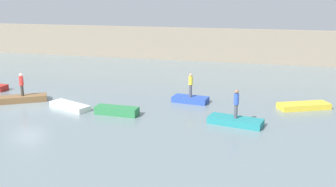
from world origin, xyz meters
The scene contains 11 objects.
ground_plane centered at (0.00, 0.00, 0.00)m, with size 120.00×120.00×0.00m, color slate.
embankment_wall centered at (0.00, 23.04, 2.00)m, with size 80.00×1.20×3.99m, color gray.
rowboat_brown centered at (-0.80, 0.87, 0.24)m, with size 3.49×1.11×0.48m, color brown.
rowboat_white centered at (3.60, 0.13, 0.19)m, with size 3.32×1.06×0.38m, color white.
rowboat_green centered at (7.40, -0.28, 0.27)m, with size 3.00×0.94×0.55m, color #2D7F47.
rowboat_blue centered at (11.64, 4.06, 0.21)m, with size 2.67×1.24×0.43m, color #2B4CAD.
rowboat_teal centered at (15.44, -0.27, 0.21)m, with size 3.39×1.27×0.43m, color teal.
rowboat_yellow centered at (19.88, 4.48, 0.21)m, with size 3.68×1.25×0.41m, color gold.
person_yellow_shirt centered at (11.64, 4.06, 1.43)m, with size 0.32×0.32×1.80m.
person_blue_shirt centered at (15.44, -0.27, 1.47)m, with size 0.32×0.32×1.84m.
person_red_shirt centered at (-0.80, 0.87, 1.44)m, with size 0.32×0.32×1.74m.
Camera 1 is at (17.24, -23.43, 7.97)m, focal length 40.75 mm.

